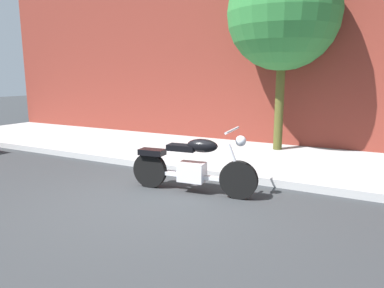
# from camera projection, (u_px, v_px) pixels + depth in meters

# --- Properties ---
(ground_plane) EXTENTS (60.00, 60.00, 0.00)m
(ground_plane) POSITION_uv_depth(u_px,v_px,m) (157.00, 201.00, 5.53)
(ground_plane) COLOR #303335
(sidewalk) EXTENTS (18.77, 3.38, 0.14)m
(sidewalk) POSITION_uv_depth(u_px,v_px,m) (233.00, 156.00, 8.33)
(sidewalk) COLOR #AEAEAE
(sidewalk) RESTS_ON ground
(building_facade) EXTENTS (18.77, 0.50, 7.62)m
(building_facade) POSITION_uv_depth(u_px,v_px,m) (264.00, 3.00, 9.32)
(building_facade) COLOR maroon
(building_facade) RESTS_ON ground
(motorcycle) EXTENTS (2.20, 0.70, 1.11)m
(motorcycle) POSITION_uv_depth(u_px,v_px,m) (192.00, 166.00, 5.86)
(motorcycle) COLOR black
(motorcycle) RESTS_ON ground
(street_tree) EXTENTS (2.62, 2.62, 4.67)m
(street_tree) POSITION_uv_depth(u_px,v_px,m) (283.00, 14.00, 8.20)
(street_tree) COLOR #49491F
(street_tree) RESTS_ON ground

